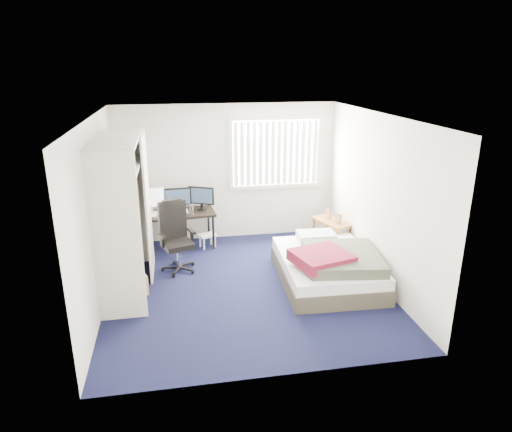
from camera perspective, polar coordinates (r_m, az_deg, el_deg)
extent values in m
plane|color=black|center=(6.91, -1.33, -8.74)|extent=(4.20, 4.20, 0.00)
plane|color=silver|center=(8.44, -3.65, 5.41)|extent=(4.00, 0.00, 4.00)
plane|color=silver|center=(4.51, 2.81, -6.70)|extent=(4.00, 0.00, 4.00)
plane|color=silver|center=(6.45, -19.25, 0.18)|extent=(0.00, 4.20, 4.20)
plane|color=silver|center=(7.01, 14.97, 2.04)|extent=(0.00, 4.20, 4.20)
plane|color=white|center=(6.17, -1.50, 12.34)|extent=(4.20, 4.20, 0.00)
cube|color=white|center=(8.50, 2.41, 7.93)|extent=(1.60, 0.02, 1.20)
cube|color=beige|center=(8.37, 2.51, 12.13)|extent=(1.72, 0.06, 0.06)
cube|color=beige|center=(8.61, 2.40, 3.77)|extent=(1.72, 0.06, 0.06)
cube|color=white|center=(8.44, 2.50, 7.86)|extent=(1.60, 0.04, 1.16)
cube|color=beige|center=(5.89, -17.02, -2.86)|extent=(0.60, 0.04, 2.20)
cube|color=beige|center=(7.59, -15.65, 2.06)|extent=(0.60, 0.04, 2.20)
cube|color=beige|center=(6.48, -17.13, 9.16)|extent=(0.60, 1.80, 0.04)
cube|color=beige|center=(6.55, -16.82, 5.89)|extent=(0.56, 1.74, 0.03)
cylinder|color=silver|center=(6.57, -16.72, 4.87)|extent=(0.03, 1.72, 0.03)
cube|color=#26262B|center=(6.59, -16.44, 0.87)|extent=(0.38, 1.10, 0.90)
cube|color=beige|center=(7.13, -13.38, 1.20)|extent=(0.03, 0.90, 2.20)
cube|color=white|center=(6.08, -17.35, 6.21)|extent=(0.38, 0.30, 0.24)
cube|color=gray|center=(6.57, -16.87, 7.04)|extent=(0.34, 0.28, 0.22)
cube|color=black|center=(8.20, -9.89, 0.29)|extent=(1.38, 0.73, 0.04)
cylinder|color=black|center=(8.04, -13.86, -2.83)|extent=(0.04, 0.04, 0.62)
cylinder|color=black|center=(8.51, -13.98, -1.64)|extent=(0.04, 0.04, 0.62)
cylinder|color=black|center=(8.14, -5.35, -2.08)|extent=(0.04, 0.04, 0.62)
cylinder|color=black|center=(8.60, -5.94, -0.94)|extent=(0.04, 0.04, 0.62)
cube|color=white|center=(8.19, -13.04, 2.26)|extent=(0.50, 0.07, 0.36)
cube|color=white|center=(8.19, -13.04, 2.26)|extent=(0.45, 0.04, 0.31)
cube|color=black|center=(8.22, -9.77, 2.39)|extent=(0.48, 0.07, 0.32)
cube|color=#1E2838|center=(8.22, -9.77, 2.39)|extent=(0.43, 0.04, 0.27)
cube|color=black|center=(8.23, -6.86, 2.56)|extent=(0.48, 0.07, 0.32)
cube|color=#1E2838|center=(8.23, -6.86, 2.56)|extent=(0.43, 0.04, 0.27)
cube|color=white|center=(8.09, -10.77, 0.22)|extent=(0.41, 0.17, 0.02)
cube|color=black|center=(8.11, -8.91, 0.40)|extent=(0.07, 0.10, 0.02)
cylinder|color=silver|center=(8.15, -8.04, 1.02)|extent=(0.08, 0.08, 0.16)
cube|color=white|center=(8.19, -9.90, 0.44)|extent=(0.32, 0.30, 0.00)
cube|color=black|center=(7.48, -9.58, -6.30)|extent=(0.67, 0.67, 0.11)
cylinder|color=silver|center=(7.41, -9.66, -5.00)|extent=(0.05, 0.05, 0.35)
cube|color=black|center=(7.33, -9.75, -3.54)|extent=(0.56, 0.56, 0.09)
cube|color=black|center=(7.39, -10.41, -0.46)|extent=(0.45, 0.22, 0.62)
cube|color=black|center=(7.31, -10.53, 1.52)|extent=(0.29, 0.18, 0.14)
cube|color=black|center=(7.20, -11.63, -2.48)|extent=(0.14, 0.26, 0.04)
cube|color=black|center=(7.33, -8.06, -1.87)|extent=(0.14, 0.26, 0.04)
cube|color=white|center=(8.26, -6.10, -2.39)|extent=(0.36, 0.33, 0.03)
cylinder|color=white|center=(8.19, -6.52, -3.48)|extent=(0.04, 0.04, 0.22)
cylinder|color=white|center=(8.33, -6.99, -3.12)|extent=(0.04, 0.04, 0.22)
cylinder|color=white|center=(8.28, -5.15, -3.19)|extent=(0.04, 0.04, 0.22)
cylinder|color=white|center=(8.41, -5.64, -2.84)|extent=(0.04, 0.04, 0.22)
cube|color=brown|center=(8.19, 9.48, -0.72)|extent=(0.60, 0.83, 0.04)
cube|color=brown|center=(7.95, 10.05, -3.35)|extent=(0.05, 0.05, 0.48)
cube|color=brown|center=(8.44, 7.19, -1.88)|extent=(0.05, 0.05, 0.48)
cube|color=brown|center=(8.13, 11.67, -2.95)|extent=(0.05, 0.05, 0.48)
cube|color=brown|center=(8.61, 8.78, -1.54)|extent=(0.05, 0.05, 0.48)
cube|color=brown|center=(8.03, 10.27, -0.33)|extent=(0.06, 0.14, 0.18)
cube|color=brown|center=(8.24, 9.03, 0.23)|extent=(0.06, 0.14, 0.18)
cube|color=#3E3A2D|center=(7.10, 8.80, -7.08)|extent=(1.47, 1.92, 0.24)
cube|color=white|center=(7.02, 8.88, -5.64)|extent=(1.43, 1.88, 0.17)
cube|color=#B8C0B1|center=(7.54, 7.54, -2.57)|extent=(0.62, 0.42, 0.14)
cube|color=#35382A|center=(6.79, 10.76, -5.25)|extent=(1.20, 1.29, 0.18)
cube|color=#5B0F2A|center=(6.57, 8.17, -5.22)|extent=(0.91, 0.88, 0.16)
cube|color=tan|center=(6.84, -15.31, -8.35)|extent=(0.49, 0.43, 0.30)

